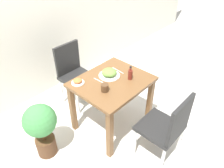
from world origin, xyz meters
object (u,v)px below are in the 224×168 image
(potted_plant_left, at_px, (41,126))
(side_plate, at_px, (78,81))
(food_plate, at_px, (109,73))
(sauce_bottle, at_px, (130,74))
(chair_far, at_px, (74,72))
(chair_near, at_px, (167,126))
(drink_cup, at_px, (105,88))

(potted_plant_left, bearing_deg, side_plate, -1.03)
(food_plate, xyz_separation_m, potted_plant_left, (-0.89, 0.17, -0.32))
(sauce_bottle, bearing_deg, chair_far, 99.32)
(sauce_bottle, xyz_separation_m, potted_plant_left, (-1.01, 0.40, -0.35))
(chair_near, xyz_separation_m, food_plate, (0.05, 0.86, 0.25))
(chair_far, bearing_deg, potted_plant_left, -150.38)
(chair_far, relative_size, sauce_bottle, 5.08)
(food_plate, distance_m, drink_cup, 0.30)
(food_plate, relative_size, side_plate, 1.72)
(chair_far, relative_size, food_plate, 3.53)
(side_plate, height_order, sauce_bottle, sauce_bottle)
(chair_near, height_order, chair_far, same)
(chair_far, bearing_deg, food_plate, -87.59)
(chair_near, xyz_separation_m, chair_far, (0.02, 1.52, 0.00))
(food_plate, relative_size, drink_cup, 2.98)
(side_plate, bearing_deg, potted_plant_left, 178.97)
(food_plate, distance_m, potted_plant_left, 0.96)
(potted_plant_left, bearing_deg, chair_near, -50.66)
(sauce_bottle, bearing_deg, potted_plant_left, 158.59)
(drink_cup, bearing_deg, sauce_bottle, -8.99)
(chair_far, height_order, food_plate, chair_far)
(chair_far, xyz_separation_m, side_plate, (-0.32, -0.50, 0.24))
(chair_near, xyz_separation_m, drink_cup, (-0.20, 0.69, 0.26))
(side_plate, xyz_separation_m, drink_cup, (0.10, -0.33, 0.02))
(chair_near, distance_m, chair_far, 1.52)
(food_plate, bearing_deg, chair_near, -93.13)
(chair_near, relative_size, food_plate, 3.53)
(chair_near, xyz_separation_m, side_plate, (-0.30, 1.02, 0.24))
(chair_far, xyz_separation_m, potted_plant_left, (-0.86, -0.49, -0.07))
(sauce_bottle, bearing_deg, food_plate, 117.88)
(chair_far, bearing_deg, sauce_bottle, -80.68)
(chair_near, relative_size, drink_cup, 10.51)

